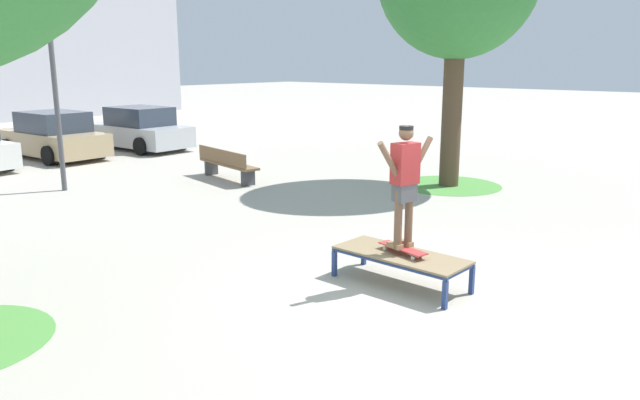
% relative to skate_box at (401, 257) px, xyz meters
% --- Properties ---
extents(ground_plane, '(120.00, 120.00, 0.00)m').
position_rel_skate_box_xyz_m(ground_plane, '(-0.30, -0.20, -0.41)').
color(ground_plane, '#B2AA9E').
extents(skate_box, '(0.78, 1.91, 0.46)m').
position_rel_skate_box_xyz_m(skate_box, '(0.00, 0.00, 0.00)').
color(skate_box, navy).
rests_on(skate_box, ground).
extents(skateboard, '(0.37, 0.82, 0.09)m').
position_rel_skate_box_xyz_m(skateboard, '(-0.00, -0.03, 0.12)').
color(skateboard, '#B23333').
rests_on(skateboard, skate_box).
extents(skater, '(0.99, 0.34, 1.69)m').
position_rel_skate_box_xyz_m(skater, '(0.00, -0.02, 1.12)').
color(skater, brown).
rests_on(skater, skateboard).
extents(grass_patch_near_right, '(2.63, 2.63, 0.01)m').
position_rel_skate_box_xyz_m(grass_patch_near_right, '(6.67, 3.00, -0.41)').
color(grass_patch_near_right, '#519342').
rests_on(grass_patch_near_right, ground).
extents(car_tan, '(2.09, 4.29, 1.50)m').
position_rel_skate_box_xyz_m(car_tan, '(2.21, 14.87, 0.28)').
color(car_tan, tan).
rests_on(car_tan, ground).
extents(car_silver, '(2.09, 4.29, 1.50)m').
position_rel_skate_box_xyz_m(car_silver, '(5.16, 14.55, 0.28)').
color(car_silver, '#B7BABF').
rests_on(car_silver, ground).
extents(park_bench, '(0.88, 2.44, 0.83)m').
position_rel_skate_box_xyz_m(park_bench, '(3.43, 7.75, 0.03)').
color(park_bench, brown).
rests_on(park_bench, ground).
extents(light_post, '(0.36, 0.36, 5.83)m').
position_rel_skate_box_xyz_m(light_post, '(-0.02, 9.75, 3.41)').
color(light_post, '#4C4C51').
rests_on(light_post, ground).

